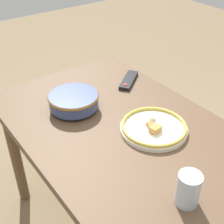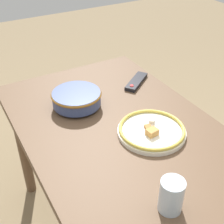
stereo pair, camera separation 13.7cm
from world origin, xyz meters
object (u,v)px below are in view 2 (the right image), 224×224
food_plate (152,130)px  tv_remote (136,82)px  drinking_glass (171,196)px  noodle_bowl (77,98)px

food_plate → tv_remote: 0.43m
tv_remote → drinking_glass: size_ratio=1.62×
food_plate → drinking_glass: size_ratio=2.41×
noodle_bowl → tv_remote: (-0.05, 0.37, -0.04)m
tv_remote → noodle_bowl: bearing=61.3°
food_plate → drinking_glass: (0.34, -0.17, 0.04)m
food_plate → tv_remote: size_ratio=1.49×
food_plate → noodle_bowl: bearing=-151.7°
noodle_bowl → food_plate: size_ratio=0.82×
tv_remote → food_plate: bearing=119.2°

